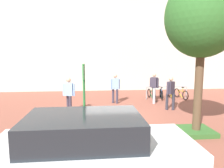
{
  "coord_description": "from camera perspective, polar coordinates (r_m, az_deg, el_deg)",
  "views": [
    {
      "loc": [
        -0.97,
        -8.77,
        2.77
      ],
      "look_at": [
        0.1,
        2.46,
        1.21
      ],
      "focal_mm": 32.66,
      "sensor_mm": 36.0,
      "label": 1
    }
  ],
  "objects": [
    {
      "name": "person_suited_dark",
      "position": [
        12.73,
        11.71,
        -0.34
      ],
      "size": [
        0.45,
        0.49,
        1.72
      ],
      "color": "#383342",
      "rests_on": "ground"
    },
    {
      "name": "parking_sign_post",
      "position": [
        6.82,
        -7.84,
        -1.75
      ],
      "size": [
        0.08,
        0.36,
        2.51
      ],
      "color": "#2D7238",
      "rests_on": "ground"
    },
    {
      "name": "ground_plane",
      "position": [
        9.25,
        0.84,
        -9.54
      ],
      "size": [
        60.0,
        60.0,
        0.0
      ],
      "primitive_type": "plane",
      "color": "brown"
    },
    {
      "name": "bike_rack_cluster",
      "position": [
        13.67,
        14.94,
        -2.59
      ],
      "size": [
        2.66,
        1.61,
        0.83
      ],
      "color": "#99999E",
      "rests_on": "ground"
    },
    {
      "name": "bollard_steel",
      "position": [
        12.11,
        11.7,
        -3.32
      ],
      "size": [
        0.16,
        0.16,
        0.9
      ],
      "primitive_type": "cylinder",
      "color": "#ADADB2",
      "rests_on": "ground"
    },
    {
      "name": "bike_at_sign",
      "position": [
        7.22,
        -7.14,
        -11.77
      ],
      "size": [
        1.63,
        0.57,
        0.86
      ],
      "color": "black",
      "rests_on": "ground"
    },
    {
      "name": "person_shirt_white",
      "position": [
        11.89,
        0.87,
        -0.76
      ],
      "size": [
        0.6,
        0.31,
        1.72
      ],
      "color": "#383342",
      "rests_on": "ground"
    },
    {
      "name": "car_white_hatch",
      "position": [
        4.61,
        -5.83,
        -18.1
      ],
      "size": [
        4.31,
        2.04,
        1.54
      ],
      "color": "silver",
      "rests_on": "ground"
    },
    {
      "name": "tree_sidewalk",
      "position": [
        7.74,
        24.03,
        16.65
      ],
      "size": [
        2.5,
        2.5,
        5.45
      ],
      "color": "brown",
      "rests_on": "ground"
    },
    {
      "name": "planter_strip",
      "position": [
        7.28,
        0.99,
        -13.82
      ],
      "size": [
        7.0,
        1.1,
        0.16
      ],
      "primitive_type": "cube",
      "color": "#336028",
      "rests_on": "ground"
    },
    {
      "name": "building_facade",
      "position": [
        16.93,
        -2.2,
        15.46
      ],
      "size": [
        28.0,
        1.2,
        10.0
      ],
      "primitive_type": "cube",
      "color": "beige",
      "rests_on": "ground"
    },
    {
      "name": "person_suited_navy",
      "position": [
        10.84,
        16.07,
        -1.92
      ],
      "size": [
        0.5,
        0.44,
        1.72
      ],
      "color": "#2D2D38",
      "rests_on": "ground"
    },
    {
      "name": "person_casual_tan",
      "position": [
        10.15,
        -11.98,
        -2.43
      ],
      "size": [
        0.6,
        0.38,
        1.72
      ],
      "color": "#383342",
      "rests_on": "ground"
    }
  ]
}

